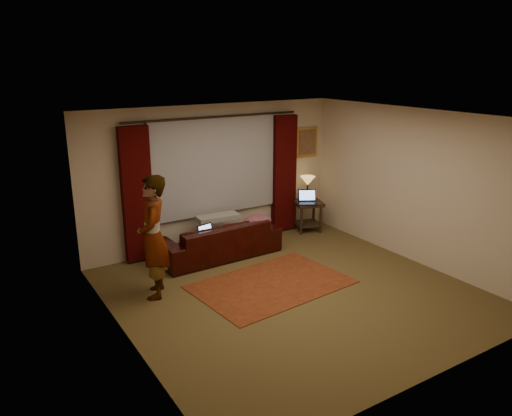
{
  "coord_description": "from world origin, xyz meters",
  "views": [
    {
      "loc": [
        -4.08,
        -5.47,
        3.35
      ],
      "look_at": [
        0.1,
        1.2,
        1.0
      ],
      "focal_mm": 35.0,
      "sensor_mm": 36.0,
      "label": 1
    }
  ],
  "objects_px": {
    "laptop_sofa": "(209,232)",
    "laptop_table": "(308,197)",
    "end_table": "(308,216)",
    "tiffany_lamp": "(307,188)",
    "person": "(153,237)",
    "sofa": "(219,233)"
  },
  "relations": [
    {
      "from": "laptop_sofa",
      "to": "laptop_table",
      "type": "bearing_deg",
      "value": -5.21
    },
    {
      "from": "end_table",
      "to": "person",
      "type": "relative_size",
      "value": 0.34
    },
    {
      "from": "laptop_sofa",
      "to": "laptop_table",
      "type": "relative_size",
      "value": 0.83
    },
    {
      "from": "laptop_table",
      "to": "tiffany_lamp",
      "type": "bearing_deg",
      "value": 82.78
    },
    {
      "from": "sofa",
      "to": "tiffany_lamp",
      "type": "distance_m",
      "value": 2.33
    },
    {
      "from": "person",
      "to": "laptop_sofa",
      "type": "bearing_deg",
      "value": 143.43
    },
    {
      "from": "sofa",
      "to": "tiffany_lamp",
      "type": "bearing_deg",
      "value": -171.44
    },
    {
      "from": "laptop_sofa",
      "to": "end_table",
      "type": "xyz_separation_m",
      "value": [
        2.44,
        0.43,
        -0.24
      ]
    },
    {
      "from": "sofa",
      "to": "person",
      "type": "bearing_deg",
      "value": 28.09
    },
    {
      "from": "laptop_table",
      "to": "person",
      "type": "height_order",
      "value": "person"
    },
    {
      "from": "sofa",
      "to": "laptop_table",
      "type": "bearing_deg",
      "value": -177.34
    },
    {
      "from": "laptop_sofa",
      "to": "end_table",
      "type": "bearing_deg",
      "value": -2.62
    },
    {
      "from": "end_table",
      "to": "tiffany_lamp",
      "type": "xyz_separation_m",
      "value": [
        0.07,
        0.12,
        0.55
      ]
    },
    {
      "from": "laptop_table",
      "to": "person",
      "type": "relative_size",
      "value": 0.21
    },
    {
      "from": "tiffany_lamp",
      "to": "person",
      "type": "xyz_separation_m",
      "value": [
        -3.75,
        -1.25,
        0.05
      ]
    },
    {
      "from": "tiffany_lamp",
      "to": "laptop_table",
      "type": "xyz_separation_m",
      "value": [
        -0.18,
        -0.25,
        -0.11
      ]
    },
    {
      "from": "sofa",
      "to": "laptop_table",
      "type": "distance_m",
      "value": 2.1
    },
    {
      "from": "end_table",
      "to": "laptop_table",
      "type": "bearing_deg",
      "value": -131.1
    },
    {
      "from": "sofa",
      "to": "laptop_sofa",
      "type": "bearing_deg",
      "value": 28.94
    },
    {
      "from": "sofa",
      "to": "laptop_sofa",
      "type": "height_order",
      "value": "sofa"
    },
    {
      "from": "end_table",
      "to": "sofa",
      "type": "bearing_deg",
      "value": -172.73
    },
    {
      "from": "laptop_sofa",
      "to": "end_table",
      "type": "height_order",
      "value": "laptop_sofa"
    }
  ]
}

